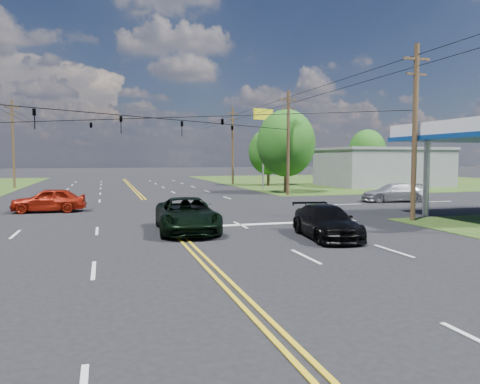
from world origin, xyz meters
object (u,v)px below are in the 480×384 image
object	(u,v)px
tree_right_a	(286,143)
tree_far_r	(367,150)
tree_right_b	(268,152)
retail_ne	(382,168)
pole_se	(415,130)
pickup_dkgreen	(187,215)
suv_black	(326,222)
pole_right_far	(233,145)
pole_ne	(288,142)
pole_left_far	(13,143)

from	to	relation	value
tree_right_a	tree_far_r	bearing A→B (deg)	41.99
tree_right_b	retail_ne	bearing A→B (deg)	-16.50
pole_se	pickup_dkgreen	bearing A→B (deg)	-178.10
tree_right_b	suv_black	bearing A→B (deg)	-106.03
tree_right_b	tree_far_r	size ratio (longest dim) A/B	0.93
tree_right_a	tree_far_r	world-z (taller)	tree_right_a
suv_black	pickup_dkgreen	bearing A→B (deg)	155.47
pole_se	tree_right_b	bearing A→B (deg)	83.95
pole_se	tree_far_r	distance (m)	44.30
pole_se	pole_right_far	xyz separation A→B (m)	(0.00, 37.00, 0.25)
pole_ne	tree_right_a	size ratio (longest dim) A/B	1.16
tree_right_b	pickup_dkgreen	distance (m)	37.21
tree_right_a	tree_far_r	distance (m)	26.91
pole_right_far	tree_right_b	world-z (taller)	pole_right_far
pole_se	pole_left_far	size ratio (longest dim) A/B	0.95
pickup_dkgreen	tree_right_a	bearing A→B (deg)	61.13
pole_ne	pickup_dkgreen	size ratio (longest dim) A/B	1.66
pole_se	pole_ne	bearing A→B (deg)	90.00
suv_black	tree_far_r	bearing A→B (deg)	63.00
pole_right_far	pickup_dkgreen	size ratio (longest dim) A/B	1.75
pole_left_far	tree_right_a	bearing A→B (deg)	-30.65
pole_se	tree_far_r	bearing A→B (deg)	61.70
tree_right_a	tree_right_b	world-z (taller)	tree_right_a
tree_far_r	retail_ne	bearing A→B (deg)	-111.80
pickup_dkgreen	suv_black	distance (m)	6.36
tree_far_r	suv_black	bearing A→B (deg)	-123.31
pole_right_far	pickup_dkgreen	world-z (taller)	pole_right_far
tree_far_r	tree_right_b	bearing A→B (deg)	-161.08
retail_ne	pole_left_far	world-z (taller)	pole_left_far
pole_left_far	suv_black	size ratio (longest dim) A/B	2.08
pole_right_far	tree_right_b	xyz separation A→B (m)	(3.50, -4.00, -0.95)
tree_right_b	pole_right_far	bearing A→B (deg)	131.19
pole_right_far	retail_ne	bearing A→B (deg)	-25.20
suv_black	pole_ne	bearing A→B (deg)	78.32
pole_ne	tree_right_a	xyz separation A→B (m)	(1.00, 3.00, -0.05)
retail_ne	suv_black	bearing A→B (deg)	-126.34
retail_ne	suv_black	world-z (taller)	retail_ne
tree_right_b	pole_ne	bearing A→B (deg)	-103.13
tree_right_a	pole_ne	bearing A→B (deg)	-108.43
pole_ne	pole_left_far	distance (m)	32.20
retail_ne	suv_black	distance (m)	40.59
retail_ne	tree_right_a	distance (m)	18.09
pole_ne	pickup_dkgreen	xyz separation A→B (m)	(-12.50, -18.41, -4.12)
pole_left_far	pole_ne	bearing A→B (deg)	-36.16
tree_right_a	retail_ne	bearing A→B (deg)	26.57
pole_right_far	suv_black	distance (m)	41.52
suv_black	tree_right_b	bearing A→B (deg)	80.28
retail_ne	pole_right_far	distance (m)	19.02
pickup_dkgreen	suv_black	xyz separation A→B (m)	(5.46, -3.26, -0.10)
pole_se	pickup_dkgreen	distance (m)	13.17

